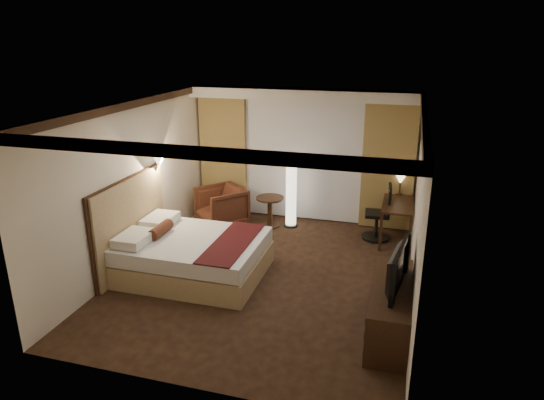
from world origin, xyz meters
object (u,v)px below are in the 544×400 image
(side_table, at_px, (270,212))
(dresser, at_px, (390,308))
(floor_lamp, at_px, (291,194))
(desk, at_px, (397,221))
(bed, at_px, (194,256))
(armchair, at_px, (221,205))
(office_chair, at_px, (377,212))
(television, at_px, (392,263))

(side_table, bearing_deg, dresser, -50.95)
(floor_lamp, xyz_separation_m, desk, (2.07, -0.14, -0.30))
(bed, relative_size, armchair, 2.50)
(armchair, bearing_deg, bed, -38.88)
(desk, relative_size, office_chair, 1.15)
(dresser, bearing_deg, floor_lamp, 123.29)
(bed, relative_size, office_chair, 2.01)
(office_chair, bearing_deg, armchair, 178.12)
(desk, relative_size, television, 1.14)
(bed, distance_m, side_table, 2.42)
(bed, relative_size, dresser, 1.28)
(bed, xyz_separation_m, armchair, (-0.38, 2.13, 0.12))
(office_chair, xyz_separation_m, television, (0.38, -3.04, 0.44))
(side_table, relative_size, dresser, 0.36)
(desk, distance_m, dresser, 3.09)
(television, bearing_deg, bed, 84.33)
(dresser, relative_size, television, 1.56)
(bed, xyz_separation_m, office_chair, (2.69, 2.27, 0.22))
(bed, xyz_separation_m, television, (3.07, -0.77, 0.66))
(side_table, bearing_deg, floor_lamp, 15.70)
(desk, bearing_deg, television, -89.63)
(armchair, distance_m, side_table, 0.99)
(desk, bearing_deg, dresser, -89.07)
(armchair, relative_size, dresser, 0.51)
(bed, distance_m, dresser, 3.20)
(armchair, distance_m, office_chair, 3.08)
(television, bearing_deg, armchair, 58.38)
(office_chair, xyz_separation_m, dresser, (0.41, -3.04, -0.21))
(bed, bearing_deg, floor_lamp, 68.19)
(bed, bearing_deg, television, -14.01)
(armchair, relative_size, office_chair, 0.81)
(desk, height_order, dresser, desk)
(bed, height_order, floor_lamp, floor_lamp)
(television, bearing_deg, office_chair, 15.50)
(armchair, relative_size, floor_lamp, 0.65)
(bed, bearing_deg, armchair, 100.14)
(office_chair, bearing_deg, bed, -144.42)
(office_chair, bearing_deg, floor_lamp, 169.18)
(floor_lamp, height_order, office_chair, floor_lamp)
(office_chair, relative_size, television, 0.99)
(bed, relative_size, desk, 1.75)
(armchair, xyz_separation_m, floor_lamp, (1.36, 0.33, 0.24))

